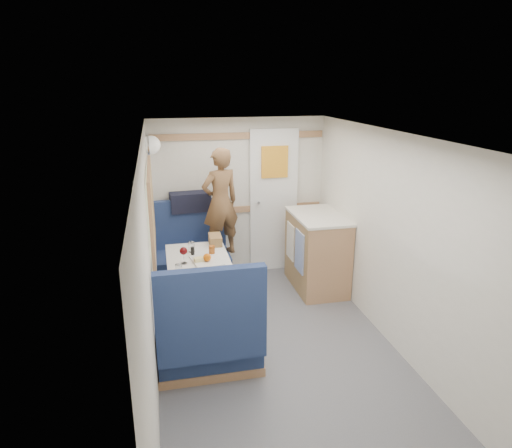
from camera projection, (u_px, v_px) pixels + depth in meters
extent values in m
plane|color=#515156|center=(286.00, 370.00, 4.00)|extent=(4.50, 4.50, 0.00)
plane|color=silver|center=(291.00, 140.00, 3.40)|extent=(4.50, 4.50, 0.00)
cube|color=silver|center=(239.00, 198.00, 5.80)|extent=(2.20, 0.02, 2.00)
cube|color=silver|center=(150.00, 276.00, 3.48)|extent=(0.02, 4.50, 2.00)
cube|color=silver|center=(411.00, 254.00, 3.93)|extent=(0.02, 4.50, 2.00)
cube|color=olive|center=(239.00, 209.00, 5.82)|extent=(2.15, 0.02, 0.08)
cube|color=olive|center=(238.00, 136.00, 5.54)|extent=(2.15, 0.02, 0.08)
cube|color=#AEB297|center=(151.00, 210.00, 4.34)|extent=(0.04, 1.30, 0.72)
cube|color=white|center=(274.00, 202.00, 5.88)|extent=(0.62, 0.04, 1.86)
cube|color=gold|center=(275.00, 162.00, 5.70)|extent=(0.34, 0.03, 0.40)
cylinder|color=silver|center=(258.00, 202.00, 5.78)|extent=(0.04, 0.10, 0.04)
cube|color=white|center=(198.00, 260.00, 4.59)|extent=(0.62, 0.92, 0.04)
cylinder|color=silver|center=(199.00, 291.00, 4.69)|extent=(0.08, 0.08, 0.66)
cylinder|color=silver|center=(201.00, 320.00, 4.80)|extent=(0.36, 0.36, 0.03)
cube|color=#172649|center=(193.00, 272.00, 5.48)|extent=(0.88, 0.50, 0.45)
cube|color=#172649|center=(190.00, 231.00, 5.61)|extent=(0.88, 0.10, 0.80)
cube|color=olive|center=(194.00, 286.00, 5.53)|extent=(0.90, 0.52, 0.08)
cube|color=#172649|center=(209.00, 344.00, 3.99)|extent=(0.88, 0.50, 0.45)
cube|color=#172649|center=(211.00, 316.00, 3.60)|extent=(0.88, 0.10, 0.80)
cube|color=olive|center=(210.00, 362.00, 4.04)|extent=(0.90, 0.52, 0.08)
cube|color=olive|center=(189.00, 212.00, 5.58)|extent=(0.90, 0.14, 0.04)
sphere|color=white|center=(151.00, 145.00, 4.98)|extent=(0.20, 0.20, 0.20)
cube|color=olive|center=(317.00, 252.00, 5.48)|extent=(0.54, 0.90, 0.90)
cube|color=silver|center=(318.00, 216.00, 5.34)|extent=(0.56, 0.92, 0.03)
cube|color=#5972B2|center=(299.00, 252.00, 5.22)|extent=(0.01, 0.30, 0.48)
cube|color=silver|center=(290.00, 241.00, 5.56)|extent=(0.01, 0.28, 0.44)
imported|color=brown|center=(220.00, 202.00, 5.26)|extent=(0.54, 0.45, 1.26)
cube|color=black|center=(190.00, 202.00, 5.54)|extent=(0.50, 0.27, 0.23)
cube|color=silver|center=(207.00, 260.00, 4.49)|extent=(0.33, 0.40, 0.02)
sphere|color=#E55E0A|center=(207.00, 257.00, 4.44)|extent=(0.08, 0.08, 0.08)
cube|color=#EFE38A|center=(200.00, 259.00, 4.45)|extent=(0.12, 0.08, 0.04)
cylinder|color=white|center=(184.00, 263.00, 4.44)|extent=(0.06, 0.06, 0.01)
cylinder|color=white|center=(184.00, 258.00, 4.43)|extent=(0.01, 0.01, 0.10)
sphere|color=#4A070A|center=(183.00, 251.00, 4.40)|extent=(0.08, 0.08, 0.08)
cylinder|color=white|center=(179.00, 269.00, 4.18)|extent=(0.06, 0.06, 0.10)
cylinder|color=white|center=(192.00, 247.00, 4.73)|extent=(0.07, 0.07, 0.11)
cylinder|color=#914615|center=(212.00, 250.00, 4.64)|extent=(0.06, 0.06, 0.10)
cylinder|color=black|center=(193.00, 252.00, 4.61)|extent=(0.04, 0.04, 0.10)
cube|color=#8E623C|center=(215.00, 240.00, 4.95)|extent=(0.14, 0.24, 0.10)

